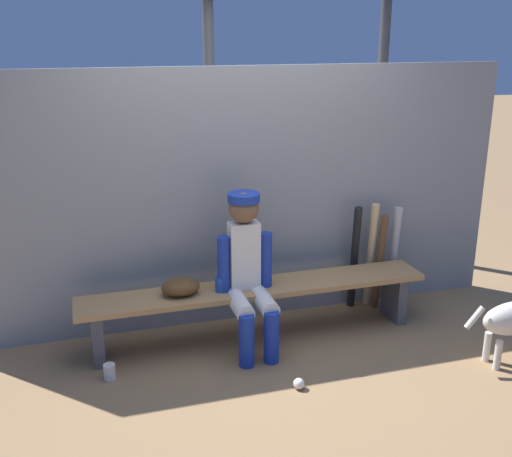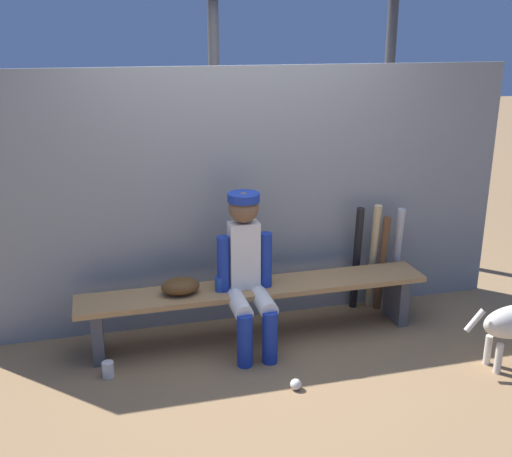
{
  "view_description": "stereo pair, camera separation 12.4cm",
  "coord_description": "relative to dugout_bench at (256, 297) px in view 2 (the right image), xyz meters",
  "views": [
    {
      "loc": [
        -1.19,
        -4.02,
        2.25
      ],
      "look_at": [
        0.0,
        0.0,
        0.88
      ],
      "focal_mm": 42.77,
      "sensor_mm": 36.0,
      "label": 1
    },
    {
      "loc": [
        -1.07,
        -4.05,
        2.25
      ],
      "look_at": [
        0.0,
        0.0,
        0.88
      ],
      "focal_mm": 42.77,
      "sensor_mm": 36.0,
      "label": 2
    }
  ],
  "objects": [
    {
      "name": "ground_plane",
      "position": [
        0.0,
        0.0,
        -0.34
      ],
      "size": [
        30.0,
        30.0,
        0.0
      ],
      "primitive_type": "plane",
      "color": "olive"
    },
    {
      "name": "chainlink_fence",
      "position": [
        0.0,
        0.38,
        0.66
      ],
      "size": [
        4.36,
        0.03,
        2.0
      ],
      "primitive_type": "cube",
      "color": "gray",
      "rests_on": "ground_plane"
    },
    {
      "name": "dugout_bench",
      "position": [
        0.0,
        0.0,
        0.0
      ],
      "size": [
        2.64,
        0.36,
        0.43
      ],
      "color": "#AD7F4C",
      "rests_on": "ground_plane"
    },
    {
      "name": "player_seated",
      "position": [
        -0.09,
        -0.11,
        0.28
      ],
      "size": [
        0.41,
        0.55,
        1.15
      ],
      "color": "silver",
      "rests_on": "ground_plane"
    },
    {
      "name": "baseball_glove",
      "position": [
        -0.56,
        0.0,
        0.15
      ],
      "size": [
        0.28,
        0.2,
        0.12
      ],
      "primitive_type": "ellipsoid",
      "color": "#593819",
      "rests_on": "dugout_bench"
    },
    {
      "name": "bat_aluminum_black",
      "position": [
        0.93,
        0.27,
        0.11
      ],
      "size": [
        0.1,
        0.18,
        0.9
      ],
      "primitive_type": "cylinder",
      "rotation": [
        0.12,
        0.0,
        -0.2
      ],
      "color": "black",
      "rests_on": "ground_plane"
    },
    {
      "name": "bat_wood_natural",
      "position": [
        1.07,
        0.26,
        0.12
      ],
      "size": [
        0.1,
        0.19,
        0.92
      ],
      "primitive_type": "cylinder",
      "rotation": [
        0.13,
        0.0,
        -0.18
      ],
      "color": "tan",
      "rests_on": "ground_plane"
    },
    {
      "name": "bat_wood_dark",
      "position": [
        1.13,
        0.21,
        0.07
      ],
      "size": [
        0.09,
        0.14,
        0.82
      ],
      "primitive_type": "cylinder",
      "rotation": [
        0.08,
        0.0,
        0.18
      ],
      "color": "brown",
      "rests_on": "ground_plane"
    },
    {
      "name": "bat_aluminum_silver",
      "position": [
        1.28,
        0.26,
        0.1
      ],
      "size": [
        0.07,
        0.16,
        0.87
      ],
      "primitive_type": "cylinder",
      "rotation": [
        0.11,
        0.0,
        -0.05
      ],
      "color": "#B7B7BC",
      "rests_on": "ground_plane"
    },
    {
      "name": "baseball",
      "position": [
        0.07,
        -0.76,
        -0.3
      ],
      "size": [
        0.07,
        0.07,
        0.07
      ],
      "primitive_type": "sphere",
      "color": "white",
      "rests_on": "ground_plane"
    },
    {
      "name": "cup_on_ground",
      "position": [
        -1.11,
        -0.29,
        -0.28
      ],
      "size": [
        0.08,
        0.08,
        0.11
      ],
      "primitive_type": "cylinder",
      "color": "silver",
      "rests_on": "ground_plane"
    },
    {
      "name": "cup_on_bench",
      "position": [
        -0.27,
        -0.02,
        0.14
      ],
      "size": [
        0.08,
        0.08,
        0.11
      ],
      "primitive_type": "cylinder",
      "color": "#1E47AD",
      "rests_on": "dugout_bench"
    }
  ]
}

